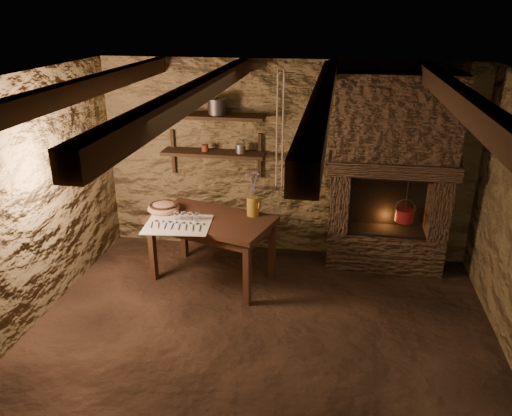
% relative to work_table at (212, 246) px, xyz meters
% --- Properties ---
extents(floor, '(4.50, 4.50, 0.00)m').
position_rel_work_table_xyz_m(floor, '(0.71, -1.12, -0.41)').
color(floor, black).
rests_on(floor, ground).
extents(back_wall, '(4.50, 0.04, 2.40)m').
position_rel_work_table_xyz_m(back_wall, '(0.71, 0.88, 0.79)').
color(back_wall, brown).
rests_on(back_wall, floor).
extents(front_wall, '(4.50, 0.04, 2.40)m').
position_rel_work_table_xyz_m(front_wall, '(0.71, -3.12, 0.79)').
color(front_wall, brown).
rests_on(front_wall, floor).
extents(left_wall, '(0.04, 4.00, 2.40)m').
position_rel_work_table_xyz_m(left_wall, '(-1.54, -1.12, 0.79)').
color(left_wall, brown).
rests_on(left_wall, floor).
extents(ceiling, '(4.50, 4.00, 0.04)m').
position_rel_work_table_xyz_m(ceiling, '(0.71, -1.12, 1.99)').
color(ceiling, black).
rests_on(ceiling, back_wall).
extents(beam_far_left, '(0.14, 3.95, 0.16)m').
position_rel_work_table_xyz_m(beam_far_left, '(-0.79, -1.12, 1.90)').
color(beam_far_left, black).
rests_on(beam_far_left, ceiling).
extents(beam_mid_left, '(0.14, 3.95, 0.16)m').
position_rel_work_table_xyz_m(beam_mid_left, '(0.21, -1.12, 1.90)').
color(beam_mid_left, black).
rests_on(beam_mid_left, ceiling).
extents(beam_mid_right, '(0.14, 3.95, 0.16)m').
position_rel_work_table_xyz_m(beam_mid_right, '(1.21, -1.12, 1.90)').
color(beam_mid_right, black).
rests_on(beam_mid_right, ceiling).
extents(beam_far_right, '(0.14, 3.95, 0.16)m').
position_rel_work_table_xyz_m(beam_far_right, '(2.21, -1.12, 1.90)').
color(beam_far_right, black).
rests_on(beam_far_right, ceiling).
extents(shelf_lower, '(1.25, 0.30, 0.04)m').
position_rel_work_table_xyz_m(shelf_lower, '(-0.14, 0.72, 0.89)').
color(shelf_lower, black).
rests_on(shelf_lower, back_wall).
extents(shelf_upper, '(1.25, 0.30, 0.04)m').
position_rel_work_table_xyz_m(shelf_upper, '(-0.14, 0.72, 1.34)').
color(shelf_upper, black).
rests_on(shelf_upper, back_wall).
extents(hearth, '(1.43, 0.51, 2.30)m').
position_rel_work_table_xyz_m(hearth, '(1.96, 0.65, 0.81)').
color(hearth, '#37261B').
rests_on(hearth, floor).
extents(work_table, '(1.50, 1.11, 0.77)m').
position_rel_work_table_xyz_m(work_table, '(0.00, 0.00, 0.00)').
color(work_table, '#311B11').
rests_on(work_table, floor).
extents(linen_cloth, '(0.75, 0.63, 0.01)m').
position_rel_work_table_xyz_m(linen_cloth, '(-0.31, -0.25, 0.36)').
color(linen_cloth, beige).
rests_on(linen_cloth, work_table).
extents(pewter_cutlery_row, '(0.60, 0.28, 0.01)m').
position_rel_work_table_xyz_m(pewter_cutlery_row, '(-0.31, -0.27, 0.37)').
color(pewter_cutlery_row, gray).
rests_on(pewter_cutlery_row, linen_cloth).
extents(drinking_glasses, '(0.22, 0.07, 0.09)m').
position_rel_work_table_xyz_m(drinking_glasses, '(-0.28, -0.12, 0.41)').
color(drinking_glasses, silver).
rests_on(drinking_glasses, linen_cloth).
extents(stoneware_jug, '(0.16, 0.15, 0.50)m').
position_rel_work_table_xyz_m(stoneware_jug, '(0.45, 0.15, 0.57)').
color(stoneware_jug, '#AA7D21').
rests_on(stoneware_jug, work_table).
extents(wooden_bowl, '(0.49, 0.49, 0.13)m').
position_rel_work_table_xyz_m(wooden_bowl, '(-0.58, 0.08, 0.40)').
color(wooden_bowl, '#A77348').
rests_on(wooden_bowl, work_table).
extents(iron_stockpot, '(0.24, 0.24, 0.17)m').
position_rel_work_table_xyz_m(iron_stockpot, '(-0.08, 0.72, 1.44)').
color(iron_stockpot, '#302D2A').
rests_on(iron_stockpot, shelf_upper).
extents(tin_pan, '(0.27, 0.18, 0.25)m').
position_rel_work_table_xyz_m(tin_pan, '(-0.61, 0.82, 1.48)').
color(tin_pan, '#979792').
rests_on(tin_pan, shelf_upper).
extents(small_kettle, '(0.17, 0.14, 0.16)m').
position_rel_work_table_xyz_m(small_kettle, '(0.20, 0.72, 0.96)').
color(small_kettle, '#979792').
rests_on(small_kettle, shelf_lower).
extents(rusty_tin, '(0.09, 0.09, 0.08)m').
position_rel_work_table_xyz_m(rusty_tin, '(-0.24, 0.72, 0.95)').
color(rusty_tin, '#602413').
rests_on(rusty_tin, shelf_lower).
extents(red_pot, '(0.28, 0.28, 0.54)m').
position_rel_work_table_xyz_m(red_pot, '(2.15, 0.60, 0.29)').
color(red_pot, maroon).
rests_on(red_pot, hearth).
extents(hanging_ropes, '(0.08, 0.08, 1.20)m').
position_rel_work_table_xyz_m(hanging_ropes, '(0.76, -0.07, 1.39)').
color(hanging_ropes, tan).
rests_on(hanging_ropes, ceiling).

